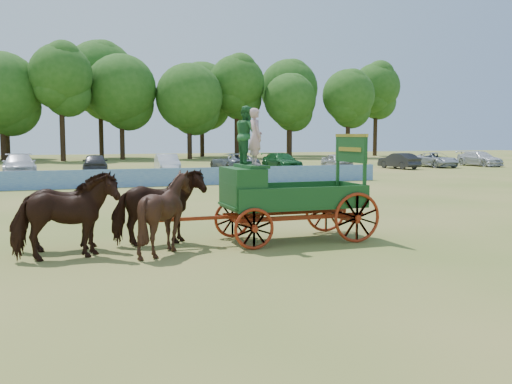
% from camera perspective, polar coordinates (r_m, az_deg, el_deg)
% --- Properties ---
extents(ground, '(160.00, 160.00, 0.00)m').
position_cam_1_polar(ground, '(17.39, 8.15, -4.14)').
color(ground, '#A08548').
rests_on(ground, ground).
extents(horse_lead_left, '(2.55, 1.40, 2.05)m').
position_cam_1_polar(horse_lead_left, '(14.23, -18.55, -2.38)').
color(horse_lead_left, black).
rests_on(horse_lead_left, ground).
extents(horse_lead_right, '(2.49, 1.25, 2.05)m').
position_cam_1_polar(horse_lead_right, '(15.32, -18.62, -1.83)').
color(horse_lead_right, black).
rests_on(horse_lead_right, ground).
extents(horse_wheel_left, '(2.05, 1.87, 2.05)m').
position_cam_1_polar(horse_wheel_left, '(14.46, -8.99, -2.03)').
color(horse_wheel_left, black).
rests_on(horse_wheel_left, ground).
extents(horse_wheel_right, '(2.53, 1.35, 2.05)m').
position_cam_1_polar(horse_wheel_right, '(15.53, -9.73, -1.52)').
color(horse_wheel_right, black).
rests_on(horse_wheel_right, ground).
extents(farm_dray, '(6.00, 2.00, 3.76)m').
position_cam_1_polar(farm_dray, '(15.74, 1.21, 0.96)').
color(farm_dray, '#A32B10').
rests_on(farm_dray, ground).
extents(sponsor_banner, '(26.00, 0.08, 1.05)m').
position_cam_1_polar(sponsor_banner, '(33.99, -7.56, 1.52)').
color(sponsor_banner, '#1F51A8').
rests_on(sponsor_banner, ground).
extents(parked_cars, '(59.12, 7.01, 1.63)m').
position_cam_1_polar(parked_cars, '(46.38, -5.75, 2.89)').
color(parked_cars, silver).
rests_on(parked_cars, ground).
extents(treeline, '(88.97, 23.20, 15.58)m').
position_cam_1_polar(treeline, '(75.63, -19.74, 9.94)').
color(treeline, '#382314').
rests_on(treeline, ground).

